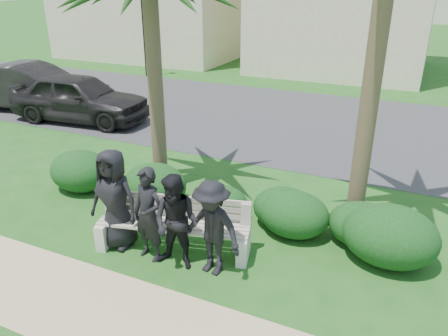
{
  "coord_description": "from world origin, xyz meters",
  "views": [
    {
      "loc": [
        3.12,
        -5.46,
        4.31
      ],
      "look_at": [
        0.14,
        1.0,
        1.21
      ],
      "focal_mm": 35.0,
      "sensor_mm": 36.0,
      "label": 1
    }
  ],
  "objects_px": {
    "man_c": "(176,223)",
    "park_bench": "(174,229)",
    "street_lamp": "(143,11)",
    "man_a": "(114,199)",
    "man_d": "(212,228)",
    "car_a": "(79,98)",
    "man_b": "(149,215)",
    "car_b": "(33,87)"
  },
  "relations": [
    {
      "from": "man_c",
      "to": "park_bench",
      "type": "bearing_deg",
      "value": 125.01
    },
    {
      "from": "street_lamp",
      "to": "park_bench",
      "type": "xyz_separation_m",
      "value": [
        8.69,
        -12.04,
        -2.53
      ]
    },
    {
      "from": "park_bench",
      "to": "man_a",
      "type": "distance_m",
      "value": 1.12
    },
    {
      "from": "street_lamp",
      "to": "man_c",
      "type": "distance_m",
      "value": 15.46
    },
    {
      "from": "man_d",
      "to": "car_a",
      "type": "distance_m",
      "value": 9.21
    },
    {
      "from": "street_lamp",
      "to": "man_a",
      "type": "distance_m",
      "value": 14.67
    },
    {
      "from": "park_bench",
      "to": "man_d",
      "type": "height_order",
      "value": "man_d"
    },
    {
      "from": "street_lamp",
      "to": "man_b",
      "type": "relative_size",
      "value": 2.65
    },
    {
      "from": "man_a",
      "to": "man_b",
      "type": "relative_size",
      "value": 1.1
    },
    {
      "from": "park_bench",
      "to": "man_c",
      "type": "relative_size",
      "value": 1.71
    },
    {
      "from": "street_lamp",
      "to": "car_a",
      "type": "distance_m",
      "value": 7.52
    },
    {
      "from": "man_b",
      "to": "man_c",
      "type": "xyz_separation_m",
      "value": [
        0.53,
        -0.02,
        -0.01
      ]
    },
    {
      "from": "man_b",
      "to": "park_bench",
      "type": "bearing_deg",
      "value": 65.52
    },
    {
      "from": "park_bench",
      "to": "car_b",
      "type": "distance_m",
      "value": 10.67
    },
    {
      "from": "man_c",
      "to": "man_d",
      "type": "bearing_deg",
      "value": 7.54
    },
    {
      "from": "man_a",
      "to": "man_d",
      "type": "relative_size",
      "value": 1.12
    },
    {
      "from": "man_d",
      "to": "park_bench",
      "type": "bearing_deg",
      "value": 171.31
    },
    {
      "from": "man_b",
      "to": "car_a",
      "type": "relative_size",
      "value": 0.36
    },
    {
      "from": "man_c",
      "to": "car_b",
      "type": "xyz_separation_m",
      "value": [
        -9.36,
        5.96,
        -0.0
      ]
    },
    {
      "from": "street_lamp",
      "to": "man_a",
      "type": "xyz_separation_m",
      "value": [
        7.71,
        -12.31,
        -2.05
      ]
    },
    {
      "from": "park_bench",
      "to": "man_b",
      "type": "xyz_separation_m",
      "value": [
        -0.25,
        -0.35,
        0.4
      ]
    },
    {
      "from": "park_bench",
      "to": "man_c",
      "type": "xyz_separation_m",
      "value": [
        0.28,
        -0.37,
        0.39
      ]
    },
    {
      "from": "man_c",
      "to": "man_d",
      "type": "xyz_separation_m",
      "value": [
        0.57,
        0.1,
        -0.01
      ]
    },
    {
      "from": "park_bench",
      "to": "man_b",
      "type": "distance_m",
      "value": 0.59
    },
    {
      "from": "car_a",
      "to": "park_bench",
      "type": "bearing_deg",
      "value": -134.15
    },
    {
      "from": "man_a",
      "to": "street_lamp",
      "type": "bearing_deg",
      "value": 118.49
    },
    {
      "from": "man_a",
      "to": "man_d",
      "type": "distance_m",
      "value": 1.83
    },
    {
      "from": "man_a",
      "to": "car_a",
      "type": "height_order",
      "value": "man_a"
    },
    {
      "from": "street_lamp",
      "to": "man_c",
      "type": "height_order",
      "value": "street_lamp"
    },
    {
      "from": "street_lamp",
      "to": "man_b",
      "type": "bearing_deg",
      "value": -55.74
    },
    {
      "from": "park_bench",
      "to": "man_d",
      "type": "bearing_deg",
      "value": -32.13
    },
    {
      "from": "man_b",
      "to": "car_a",
      "type": "bearing_deg",
      "value": 149.56
    },
    {
      "from": "man_d",
      "to": "man_b",
      "type": "bearing_deg",
      "value": -166.74
    },
    {
      "from": "car_b",
      "to": "park_bench",
      "type": "bearing_deg",
      "value": -133.95
    },
    {
      "from": "man_d",
      "to": "car_a",
      "type": "bearing_deg",
      "value": 153.21
    },
    {
      "from": "man_b",
      "to": "man_c",
      "type": "height_order",
      "value": "man_b"
    },
    {
      "from": "park_bench",
      "to": "man_a",
      "type": "xyz_separation_m",
      "value": [
        -0.97,
        -0.28,
        0.48
      ]
    },
    {
      "from": "man_b",
      "to": "car_b",
      "type": "bearing_deg",
      "value": 156.6
    },
    {
      "from": "man_d",
      "to": "car_a",
      "type": "height_order",
      "value": "man_d"
    },
    {
      "from": "man_a",
      "to": "car_a",
      "type": "relative_size",
      "value": 0.39
    },
    {
      "from": "man_a",
      "to": "man_c",
      "type": "height_order",
      "value": "man_a"
    },
    {
      "from": "man_a",
      "to": "car_a",
      "type": "distance_m",
      "value": 7.81
    }
  ]
}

